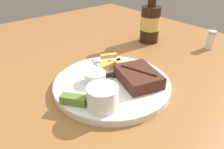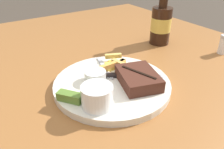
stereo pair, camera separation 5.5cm
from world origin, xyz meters
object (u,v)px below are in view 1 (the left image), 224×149
(beer_bottle, at_px, (150,22))
(dinner_plate, at_px, (112,84))
(knife_utensil, at_px, (123,75))
(fork_utensil, at_px, (101,67))
(salt_shaker, at_px, (211,40))
(steak_portion, at_px, (138,76))
(pickle_spear, at_px, (74,100))
(dipping_sauce_cup, at_px, (95,77))
(coleslaw_cup, at_px, (103,96))

(beer_bottle, bearing_deg, dinner_plate, -63.99)
(dinner_plate, height_order, knife_utensil, knife_utensil)
(fork_utensil, height_order, salt_shaker, salt_shaker)
(steak_portion, relative_size, pickle_spear, 2.31)
(dinner_plate, bearing_deg, beer_bottle, 116.01)
(steak_portion, relative_size, salt_shaker, 2.10)
(dipping_sauce_cup, bearing_deg, salt_shaker, 82.87)
(pickle_spear, distance_m, salt_shaker, 0.55)
(steak_portion, distance_m, salt_shaker, 0.38)
(dipping_sauce_cup, bearing_deg, dinner_plate, 53.38)
(dipping_sauce_cup, distance_m, beer_bottle, 0.37)
(beer_bottle, distance_m, salt_shaker, 0.22)
(dinner_plate, distance_m, salt_shaker, 0.43)
(dinner_plate, distance_m, steak_portion, 0.07)
(coleslaw_cup, xyz_separation_m, fork_utensil, (-0.14, 0.10, -0.03))
(coleslaw_cup, bearing_deg, fork_utensil, 143.79)
(dipping_sauce_cup, height_order, salt_shaker, salt_shaker)
(salt_shaker, bearing_deg, steak_portion, -88.23)
(dinner_plate, xyz_separation_m, salt_shaker, (0.03, 0.43, 0.02))
(dinner_plate, height_order, fork_utensil, fork_utensil)
(beer_bottle, bearing_deg, fork_utensil, -75.02)
(coleslaw_cup, height_order, fork_utensil, coleslaw_cup)
(pickle_spear, xyz_separation_m, knife_utensil, (-0.02, 0.16, -0.01))
(dipping_sauce_cup, distance_m, fork_utensil, 0.08)
(knife_utensil, relative_size, salt_shaker, 2.28)
(coleslaw_cup, height_order, pickle_spear, coleslaw_cup)
(coleslaw_cup, height_order, dipping_sauce_cup, coleslaw_cup)
(fork_utensil, height_order, beer_bottle, beer_bottle)
(pickle_spear, height_order, salt_shaker, salt_shaker)
(steak_portion, xyz_separation_m, fork_utensil, (-0.12, -0.03, -0.01))
(dinner_plate, bearing_deg, fork_utensil, 163.77)
(knife_utensil, relative_size, beer_bottle, 0.69)
(coleslaw_cup, bearing_deg, beer_bottle, 118.98)
(coleslaw_cup, xyz_separation_m, pickle_spear, (-0.05, -0.04, -0.02))
(steak_portion, relative_size, knife_utensil, 0.92)
(dinner_plate, height_order, salt_shaker, salt_shaker)
(dinner_plate, height_order, steak_portion, steak_portion)
(beer_bottle, xyz_separation_m, salt_shaker, (0.19, 0.11, -0.04))
(dinner_plate, relative_size, knife_utensil, 2.01)
(coleslaw_cup, bearing_deg, salt_shaker, 93.77)
(dinner_plate, xyz_separation_m, fork_utensil, (-0.08, 0.02, 0.01))
(knife_utensil, xyz_separation_m, beer_bottle, (-0.15, 0.27, 0.06))
(steak_portion, xyz_separation_m, coleslaw_cup, (0.02, -0.13, 0.01))
(beer_bottle, bearing_deg, steak_portion, -53.39)
(pickle_spear, bearing_deg, salt_shaker, 88.31)
(steak_portion, xyz_separation_m, pickle_spear, (-0.03, -0.17, -0.01))
(pickle_spear, relative_size, fork_utensil, 0.45)
(coleslaw_cup, relative_size, beer_bottle, 0.32)
(coleslaw_cup, xyz_separation_m, salt_shaker, (-0.03, 0.51, -0.01))
(dipping_sauce_cup, bearing_deg, steak_portion, 50.10)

